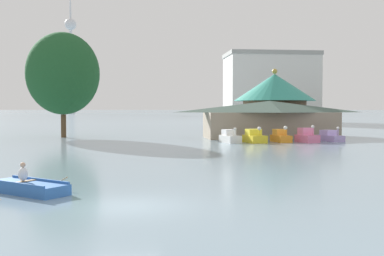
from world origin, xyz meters
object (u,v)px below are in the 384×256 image
Objects in this scene: pedal_boat_pink at (307,137)px; distant_broadcast_tower at (71,39)px; rowboat_with_rower at (27,187)px; background_building_block at (271,88)px; pedal_boat_lavender at (330,137)px; boathouse at (270,118)px; pedal_boat_white at (230,137)px; shoreline_tree_tall_left at (63,74)px; green_roof_pavilion at (274,100)px; pedal_boat_yellow at (254,137)px; pedal_boat_orange at (281,137)px.

distant_broadcast_tower is (-62.62, 276.32, 49.32)m from pedal_boat_pink.
background_building_block reaches higher than rowboat_with_rower.
pedal_boat_lavender is 8.07m from boathouse.
background_building_block is (24.08, 69.79, 8.31)m from pedal_boat_white.
shoreline_tree_tall_left reaches higher than pedal_boat_pink.
green_roof_pavilion is 0.48× the size of background_building_block.
pedal_boat_lavender is at bearing -100.62° from background_building_block.
pedal_boat_yellow is 16.09m from green_roof_pavilion.
boathouse reaches higher than pedal_boat_pink.
distant_broadcast_tower is at bearing -178.90° from pedal_boat_yellow.
boathouse is at bearing -77.27° from distant_broadcast_tower.
pedal_boat_lavender reaches higher than rowboat_with_rower.
pedal_boat_pink is 3.35m from pedal_boat_lavender.
green_roof_pavilion is (6.27, 14.25, 4.05)m from pedal_boat_yellow.
pedal_boat_orange is 1.04× the size of pedal_boat_pink.
pedal_boat_orange reaches higher than pedal_boat_lavender.
shoreline_tree_tall_left is at bearing 136.35° from rowboat_with_rower.
background_building_block is at bearing 152.35° from pedal_boat_yellow.
rowboat_with_rower is 35.21m from pedal_boat_pink.
green_roof_pavilion is at bearing 172.90° from pedal_boat_lavender.
pedal_boat_lavender is at bearing -76.56° from distant_broadcast_tower.
green_roof_pavilion reaches higher than pedal_boat_orange.
distant_broadcast_tower is (-40.51, 303.71, 49.66)m from rowboat_with_rower.
pedal_boat_white is at bearing -109.03° from background_building_block.
background_building_block is at bearing 74.70° from green_roof_pavilion.
pedal_boat_lavender is (8.65, 1.27, -0.08)m from pedal_boat_yellow.
pedal_boat_orange is (5.46, 0.12, 0.01)m from pedal_boat_white.
distant_broadcast_tower is at bearing 137.30° from rowboat_with_rower.
rowboat_with_rower is at bearing -120.12° from boathouse.
pedal_boat_pink is (22.11, 27.40, 0.34)m from rowboat_with_rower.
pedal_boat_yellow is 286.34m from distant_broadcast_tower.
pedal_boat_orange is 7.11m from boathouse.
shoreline_tree_tall_left reaches higher than pedal_boat_yellow.
background_building_block reaches higher than boathouse.
rowboat_with_rower is 34.11m from pedal_boat_orange.
green_roof_pavilion is 0.08× the size of distant_broadcast_tower.
rowboat_with_rower is 47.75m from green_roof_pavilion.
green_roof_pavilion is at bearing 6.42° from shoreline_tree_tall_left.
distant_broadcast_tower is (-78.61, 206.05, 41.07)m from background_building_block.
rowboat_with_rower is at bearing -111.31° from background_building_block.
pedal_boat_pink is at bearing -102.82° from background_building_block.
rowboat_with_rower is 1.39× the size of pedal_boat_pink.
boathouse is at bearing 166.06° from pedal_boat_orange.
pedal_boat_white is 2.54m from pedal_boat_yellow.
green_roof_pavilion is at bearing -76.42° from distant_broadcast_tower.
pedal_boat_orange is (2.95, 0.51, -0.01)m from pedal_boat_yellow.
distant_broadcast_tower is at bearing 175.21° from pedal_boat_white.
pedal_boat_pink is (2.63, -0.59, 0.05)m from pedal_boat_orange.
pedal_boat_lavender is 0.20× the size of boathouse.
shoreline_tree_tall_left is (-4.51, 38.66, 7.51)m from rowboat_with_rower.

